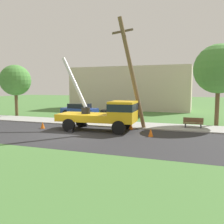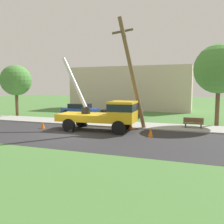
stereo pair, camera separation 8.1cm
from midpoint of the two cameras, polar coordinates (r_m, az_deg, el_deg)
ground_plane at (r=28.75m, az=1.59°, el=-0.90°), size 120.00×120.00×0.00m
road_asphalt at (r=17.89m, az=-10.62°, el=-5.21°), size 80.00×7.83×0.01m
sidewalk_strip at (r=22.78m, az=-3.50°, el=-2.60°), size 80.00×3.30×0.10m
utility_truck at (r=18.84m, az=-1.07°, el=-0.23°), size 6.90×3.21×5.98m
leaning_utility_pole at (r=19.25m, az=4.89°, el=9.10°), size 2.33×2.41×8.77m
traffic_cone_ahead at (r=16.96m, az=9.26°, el=-4.86°), size 0.36×0.36×0.56m
traffic_cone_behind at (r=20.80m, az=-15.99°, el=-3.00°), size 0.36×0.36×0.56m
traffic_cone_curbside at (r=19.58m, az=4.63°, el=-3.34°), size 0.36×0.36×0.56m
parked_sedan_blue at (r=29.49m, az=-7.57°, el=0.61°), size 4.55×2.29×1.42m
parked_sedan_black at (r=27.13m, az=2.35°, el=0.20°), size 4.54×2.26×1.42m
park_bench at (r=20.95m, az=18.82°, el=-2.53°), size 1.60×0.45×0.90m
roadside_tree_near at (r=30.84m, az=-21.75°, el=6.97°), size 3.61×3.61×6.03m
roadside_tree_far at (r=23.05m, az=24.15°, el=9.28°), size 4.27×4.27×7.13m
lowrise_building_backdrop at (r=37.35m, az=4.56°, el=5.59°), size 18.00×6.00×6.40m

